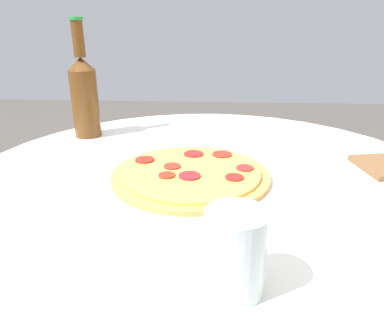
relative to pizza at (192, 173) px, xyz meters
The scene contains 4 objects.
table 0.18m from the pizza, 85.85° to the left, with size 1.04×1.04×0.74m.
pizza is the anchor object (origin of this frame).
beer_bottle 0.41m from the pizza, 131.55° to the right, with size 0.07×0.07×0.30m.
drinking_glass 0.34m from the pizza, 12.09° to the left, with size 0.07×0.07×0.11m.
Camera 1 is at (0.70, -0.00, 1.05)m, focal length 35.00 mm.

